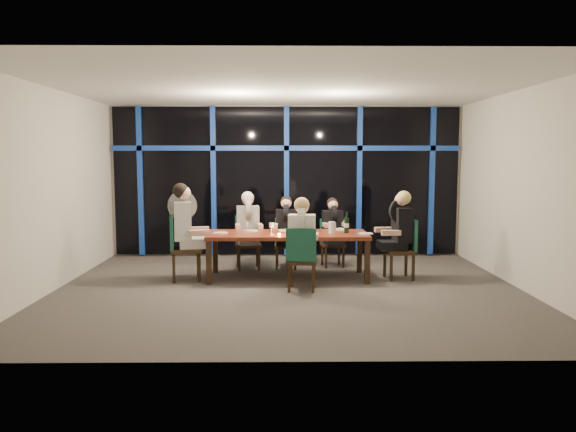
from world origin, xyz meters
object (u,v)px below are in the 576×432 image
Objects in this scene: chair_far_left at (248,239)px; diner_far_left at (248,219)px; chair_far_right at (332,240)px; chair_end_right at (404,246)px; diner_far_mid at (286,221)px; chair_end_left at (180,244)px; wine_bottle at (346,225)px; diner_near_mid at (302,230)px; chair_far_mid at (286,240)px; diner_far_right at (333,222)px; diner_end_left at (185,217)px; chair_near_mid at (302,256)px; diner_end_right at (400,222)px; water_pitcher at (332,228)px; dining_table at (288,237)px.

chair_far_left is 0.38m from diner_far_left.
diner_far_left reaches higher than chair_far_left.
chair_far_right is (1.52, 0.19, -0.05)m from chair_far_left.
diner_far_mid reaches higher than chair_end_right.
wine_bottle reaches higher than chair_end_left.
chair_end_left is 2.71m from wine_bottle.
chair_far_right is 0.80× the size of chair_end_left.
diner_near_mid is (0.22, -1.66, 0.06)m from diner_far_mid.
wine_bottle is at bearing -98.57° from chair_end_right.
wine_bottle is at bearing -41.94° from chair_far_mid.
chair_end_right is 1.07× the size of diner_far_left.
diner_far_right reaches higher than chair_far_mid.
diner_far_right reaches higher than chair_end_left.
chair_end_right is at bearing -149.89° from diner_near_mid.
chair_far_right is 1.59m from diner_far_left.
diner_near_mid is (1.85, -0.71, -0.11)m from diner_end_left.
diner_far_left is at bearing 178.76° from diner_far_right.
chair_end_left is 2.08m from chair_near_mid.
diner_far_mid is at bearing -121.22° from chair_end_right.
diner_far_right is at bearing -77.22° from diner_end_left.
diner_near_mid is (0.90, -1.69, 0.39)m from chair_far_left.
chair_far_mid is 0.92× the size of diner_end_right.
water_pitcher is at bearing -95.45° from chair_end_right.
chair_far_left is at bearing 178.49° from chair_far_right.
chair_near_mid is 2.73× the size of wine_bottle.
chair_far_mid is 1.41m from wine_bottle.
chair_far_mid is at bearing 91.03° from dining_table.
chair_near_mid is at bearing -71.08° from chair_far_left.
chair_near_mid is at bearing -131.00° from wine_bottle.
chair_near_mid is (0.21, -1.82, 0.04)m from chair_far_mid.
wine_bottle is (0.13, -1.00, 0.06)m from diner_far_right.
chair_end_right is 0.94× the size of diner_end_left.
chair_end_left is at bearing -13.48° from diner_near_mid.
diner_far_mid reaches higher than wine_bottle.
chair_far_mid is 1.06× the size of diner_far_right.
chair_end_left is 3.64m from chair_end_right.
wine_bottle is 1.80× the size of water_pitcher.
chair_end_left is 1.15× the size of diner_near_mid.
chair_end_right is 2.14m from diner_far_mid.
chair_far_mid is 2.13m from diner_end_right.
diner_far_right is 0.90× the size of diner_near_mid.
diner_end_right is at bearing -26.33° from chair_far_mid.
chair_far_right is 0.94m from diner_far_mid.
chair_far_right is at bearing -1.00° from chair_far_left.
water_pitcher is (0.51, 0.75, -0.06)m from diner_near_mid.
diner_near_mid reaches higher than diner_far_right.
chair_end_right is 1.03× the size of diner_end_right.
dining_table is at bearing -86.94° from chair_far_mid.
chair_near_mid is 4.91× the size of water_pitcher.
diner_far_right is at bearing 73.54° from water_pitcher.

